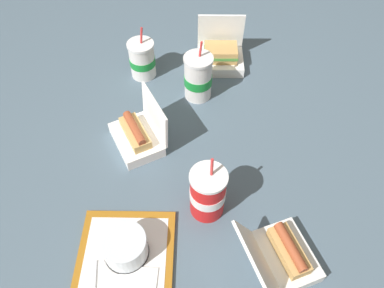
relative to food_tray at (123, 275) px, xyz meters
name	(u,v)px	position (x,y,z in m)	size (l,w,h in m)	color
ground_plane	(198,156)	(0.39, -0.22, -0.01)	(3.20, 3.20, 0.00)	#4C6070
food_tray	(123,275)	(0.00, 0.00, 0.00)	(0.38, 0.28, 0.01)	#A56619
cake_container	(125,247)	(0.06, -0.01, 0.04)	(0.12, 0.12, 0.08)	black
napkin_stack	(137,286)	(-0.03, -0.04, 0.01)	(0.10, 0.10, 0.00)	white
plastic_fork	(93,282)	(-0.02, 0.07, 0.01)	(0.11, 0.01, 0.01)	white
clamshell_hotdog_back	(283,255)	(0.03, -0.42, 0.03)	(0.23, 0.24, 0.15)	white
clamshell_sandwich_center	(220,56)	(0.85, -0.32, 0.04)	(0.16, 0.19, 0.19)	white
clamshell_hotdog_front	(138,135)	(0.45, -0.02, 0.03)	(0.23, 0.21, 0.17)	white
soda_cup_back	(208,193)	(0.19, -0.23, 0.08)	(0.10, 0.10, 0.23)	red
soda_cup_center	(198,77)	(0.68, -0.23, 0.08)	(0.10, 0.10, 0.24)	white
soda_cup_right	(142,60)	(0.80, -0.02, 0.07)	(0.10, 0.10, 0.21)	white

